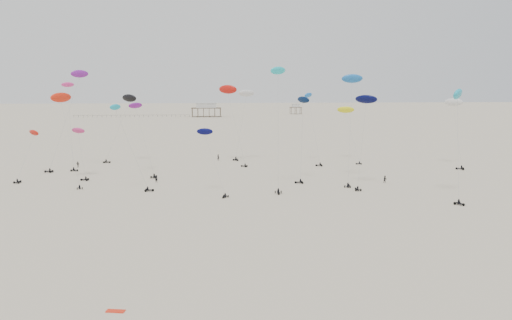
{
  "coord_description": "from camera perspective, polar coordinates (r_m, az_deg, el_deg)",
  "views": [
    {
      "loc": [
        -9.43,
        -8.42,
        21.28
      ],
      "look_at": [
        0.0,
        88.0,
        7.0
      ],
      "focal_mm": 35.0,
      "sensor_mm": 36.0,
      "label": 1
    }
  ],
  "objects": [
    {
      "name": "rig_14",
      "position": [
        145.78,
        -14.68,
        5.74
      ],
      "size": [
        10.43,
        5.5,
        19.41
      ],
      "rotation": [
        0.0,
        0.0,
        4.41
      ],
      "color": "black",
      "rests_on": "ground"
    },
    {
      "name": "rig_9",
      "position": [
        112.38,
        5.29,
        3.86
      ],
      "size": [
        4.07,
        6.79,
        19.29
      ],
      "rotation": [
        0.0,
        0.0,
        1.54
      ],
      "color": "black",
      "rests_on": "ground"
    },
    {
      "name": "rig_5",
      "position": [
        130.37,
        -24.5,
        1.37
      ],
      "size": [
        3.96,
        16.1,
        15.66
      ],
      "rotation": [
        0.0,
        0.0,
        5.98
      ],
      "color": "black",
      "rests_on": "ground"
    },
    {
      "name": "rig_15",
      "position": [
        120.61,
        -21.2,
        5.64
      ],
      "size": [
        9.25,
        15.14,
        21.7
      ],
      "rotation": [
        0.0,
        0.0,
        0.32
      ],
      "color": "black",
      "rests_on": "ground"
    },
    {
      "name": "pavilion_main",
      "position": [
        358.82,
        -5.7,
        5.62
      ],
      "size": [
        21.0,
        13.0,
        9.8
      ],
      "color": "brown",
      "rests_on": "ground"
    },
    {
      "name": "rig_13",
      "position": [
        148.16,
        10.36,
        5.06
      ],
      "size": [
        5.42,
        13.23,
        17.17
      ],
      "rotation": [
        0.0,
        0.0,
        1.75
      ],
      "color": "black",
      "rests_on": "ground"
    },
    {
      "name": "rig_4",
      "position": [
        102.93,
        22.09,
        5.01
      ],
      "size": [
        6.04,
        12.11,
        21.38
      ],
      "rotation": [
        0.0,
        0.0,
        3.52
      ],
      "color": "black",
      "rests_on": "ground"
    },
    {
      "name": "rig_10",
      "position": [
        144.39,
        21.82,
        4.5
      ],
      "size": [
        5.28,
        11.89,
        18.67
      ],
      "rotation": [
        0.0,
        0.0,
        1.12
      ],
      "color": "black",
      "rests_on": "ground"
    },
    {
      "name": "spectator_1",
      "position": [
        115.04,
        14.52,
        -2.55
      ],
      "size": [
        0.94,
        0.56,
        1.9
      ],
      "primitive_type": "imported",
      "rotation": [
        0.0,
        0.0,
        6.3
      ],
      "color": "black",
      "rests_on": "ground"
    },
    {
      "name": "spectator_3",
      "position": [
        145.61,
        -4.34,
        -0.04
      ],
      "size": [
        0.92,
        0.86,
        2.08
      ],
      "primitive_type": "imported",
      "rotation": [
        0.0,
        0.0,
        2.52
      ],
      "color": "black",
      "rests_on": "ground"
    },
    {
      "name": "spectator_2",
      "position": [
        141.04,
        -19.68,
        -0.79
      ],
      "size": [
        1.11,
        0.61,
        1.87
      ],
      "primitive_type": "imported",
      "rotation": [
        0.0,
        0.0,
        6.27
      ],
      "color": "black",
      "rests_on": "ground"
    },
    {
      "name": "rig_3",
      "position": [
        99.18,
        -5.18,
        1.03
      ],
      "size": [
        6.32,
        7.58,
        13.53
      ],
      "rotation": [
        0.0,
        0.0,
        2.63
      ],
      "color": "black",
      "rests_on": "ground"
    },
    {
      "name": "rig_11",
      "position": [
        104.37,
        -13.87,
        1.03
      ],
      "size": [
        8.5,
        3.38,
        17.89
      ],
      "rotation": [
        0.0,
        0.0,
        4.66
      ],
      "color": "black",
      "rests_on": "ground"
    },
    {
      "name": "pier_fence",
      "position": [
        362.83,
        -13.96,
        4.9
      ],
      "size": [
        80.2,
        0.2,
        1.5
      ],
      "color": "black",
      "rests_on": "ground"
    },
    {
      "name": "rig_7",
      "position": [
        139.93,
        -20.46,
        4.5
      ],
      "size": [
        6.31,
        12.94,
        23.38
      ],
      "rotation": [
        0.0,
        0.0,
        4.33
      ],
      "color": "black",
      "rests_on": "ground"
    },
    {
      "name": "rig_6",
      "position": [
        144.14,
        -1.38,
        5.92
      ],
      "size": [
        6.72,
        3.84,
        20.6
      ],
      "rotation": [
        0.0,
        0.0,
        3.62
      ],
      "color": "black",
      "rests_on": "ground"
    },
    {
      "name": "rig_17",
      "position": [
        140.29,
        -3.06,
        7.27
      ],
      "size": [
        7.89,
        13.16,
        22.65
      ],
      "rotation": [
        0.0,
        0.0,
        1.19
      ],
      "color": "black",
      "rests_on": "ground"
    },
    {
      "name": "pavilion_small",
      "position": [
        394.97,
        4.57,
        5.78
      ],
      "size": [
        9.0,
        7.0,
        8.0
      ],
      "color": "brown",
      "rests_on": "ground"
    },
    {
      "name": "rig_0",
      "position": [
        103.03,
        2.54,
        6.04
      ],
      "size": [
        4.34,
        10.17,
        25.6
      ],
      "rotation": [
        0.0,
        0.0,
        3.08
      ],
      "color": "black",
      "rests_on": "ground"
    },
    {
      "name": "rig_16",
      "position": [
        114.47,
        10.85,
        6.93
      ],
      "size": [
        6.62,
        12.04,
        24.72
      ],
      "rotation": [
        0.0,
        0.0,
        5.8
      ],
      "color": "black",
      "rests_on": "ground"
    },
    {
      "name": "rig_1",
      "position": [
        123.78,
        -12.86,
        3.26
      ],
      "size": [
        8.07,
        11.35,
        18.27
      ],
      "rotation": [
        0.0,
        0.0,
        5.93
      ],
      "color": "black",
      "rests_on": "ground"
    },
    {
      "name": "grounded_kite_b",
      "position": [
        51.57,
        -15.76,
        -16.32
      ],
      "size": [
        1.9,
        1.04,
        0.07
      ],
      "primitive_type": "cube",
      "rotation": [
        0.0,
        0.0,
        -0.2
      ],
      "color": "red",
      "rests_on": "ground"
    },
    {
      "name": "rig_8",
      "position": [
        108.07,
        12.31,
        5.07
      ],
      "size": [
        6.38,
        8.56,
        19.83
      ],
      "rotation": [
        0.0,
        0.0,
        0.13
      ],
      "color": "black",
      "rests_on": "ground"
    },
    {
      "name": "rig_18",
      "position": [
        137.3,
        -20.29,
        6.7
      ],
      "size": [
        10.27,
        10.13,
        25.97
      ],
      "rotation": [
        0.0,
        0.0,
        1.47
      ],
      "color": "black",
      "rests_on": "ground"
    },
    {
      "name": "spectator_0",
      "position": [
        114.19,
        -11.32,
        -2.52
      ],
      "size": [
        0.81,
        0.68,
        1.89
      ],
      "primitive_type": "imported",
      "rotation": [
        0.0,
        0.0,
        2.79
      ],
      "color": "black",
      "rests_on": "ground"
    },
    {
      "name": "rig_12",
      "position": [
        122.93,
        -19.43,
        1.51
      ],
      "size": [
        5.21,
        7.25,
        12.0
      ],
      "rotation": [
        0.0,
        0.0,
        1.51
      ],
      "color": "black",
      "rests_on": "ground"
    },
    {
      "name": "rig_2",
      "position": [
        140.52,
        6.39,
        4.94
      ],
      "size": [
        4.19,
        12.34,
        20.38
      ],
      "rotation": [
        0.0,
        0.0,
        1.49
      ],
      "color": "black",
      "rests_on": "ground"
    },
    {
      "name": "ground_plane",
      "position": [
        209.71,
        -2.98,
        2.55
      ],
      "size": [
        900.0,
        900.0,
        0.0
      ],
      "primitive_type": "plane",
      "color": "beige"
    }
  ]
}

